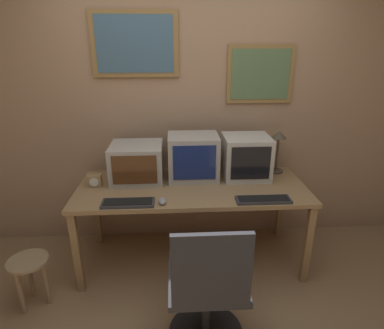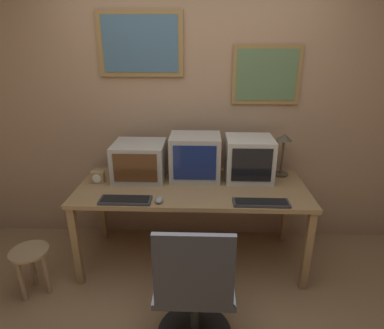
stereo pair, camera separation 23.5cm
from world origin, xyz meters
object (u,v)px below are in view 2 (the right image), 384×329
at_px(monitor_left, 140,161).
at_px(side_stool, 31,262).
at_px(monitor_right, 249,159).
at_px(desk_lamp, 283,145).
at_px(keyboard_main, 125,200).
at_px(mouse_near_keyboard, 159,200).
at_px(monitor_center, 195,157).
at_px(keyboard_side, 261,203).
at_px(desk_clock, 98,177).
at_px(office_chair, 194,295).

relative_size(monitor_left, side_stool, 1.11).
xyz_separation_m(monitor_right, desk_lamp, (0.32, 0.09, 0.10)).
distance_m(keyboard_main, mouse_near_keyboard, 0.26).
bearing_deg(side_stool, mouse_near_keyboard, 9.79).
relative_size(monitor_center, keyboard_main, 1.10).
xyz_separation_m(keyboard_side, desk_clock, (-1.37, 0.35, 0.04)).
bearing_deg(keyboard_main, desk_clock, 132.93).
distance_m(mouse_near_keyboard, office_chair, 0.76).
bearing_deg(mouse_near_keyboard, keyboard_side, -0.55).
bearing_deg(keyboard_main, monitor_left, 86.65).
distance_m(keyboard_main, side_stool, 0.90).
xyz_separation_m(monitor_right, side_stool, (-1.75, -0.67, -0.64)).
height_order(monitor_right, office_chair, monitor_right).
relative_size(keyboard_main, side_stool, 0.98).
xyz_separation_m(mouse_near_keyboard, desk_lamp, (1.06, 0.59, 0.27)).
relative_size(monitor_right, keyboard_main, 1.02).
distance_m(monitor_center, side_stool, 1.58).
relative_size(keyboard_side, office_chair, 0.44).
distance_m(monitor_right, side_stool, 1.98).
xyz_separation_m(monitor_right, keyboard_side, (0.04, -0.50, -0.18)).
relative_size(monitor_center, monitor_right, 1.08).
bearing_deg(side_stool, monitor_left, 40.30).
distance_m(monitor_right, desk_lamp, 0.34).
height_order(monitor_right, mouse_near_keyboard, monitor_right).
bearing_deg(keyboard_side, mouse_near_keyboard, 179.45).
xyz_separation_m(desk_lamp, office_chair, (-0.77, -1.19, -0.63)).
xyz_separation_m(monitor_left, monitor_center, (0.50, 0.01, 0.04)).
bearing_deg(desk_clock, mouse_near_keyboard, -30.66).
distance_m(mouse_near_keyboard, desk_lamp, 1.24).
distance_m(keyboard_main, keyboard_side, 1.05).
relative_size(keyboard_side, side_stool, 1.05).
bearing_deg(desk_lamp, office_chair, -122.96).
height_order(keyboard_main, desk_lamp, desk_lamp).
distance_m(monitor_right, mouse_near_keyboard, 0.91).
height_order(keyboard_side, desk_lamp, desk_lamp).
distance_m(desk_clock, office_chair, 1.35).
distance_m(monitor_center, office_chair, 1.22).
height_order(keyboard_main, mouse_near_keyboard, mouse_near_keyboard).
relative_size(keyboard_side, mouse_near_keyboard, 4.12).
relative_size(office_chair, side_stool, 2.37).
relative_size(monitor_center, desk_lamp, 1.11).
bearing_deg(desk_lamp, side_stool, -159.83).
distance_m(monitor_right, keyboard_side, 0.53).
xyz_separation_m(monitor_right, keyboard_main, (-1.01, -0.49, -0.18)).
bearing_deg(monitor_left, desk_lamp, 4.63).
xyz_separation_m(keyboard_main, side_stool, (-0.74, -0.17, -0.47)).
bearing_deg(mouse_near_keyboard, side_stool, -170.21).
xyz_separation_m(monitor_left, mouse_near_keyboard, (0.23, -0.48, -0.14)).
xyz_separation_m(office_chair, side_stool, (-1.30, 0.43, -0.11)).
height_order(monitor_center, mouse_near_keyboard, monitor_center).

